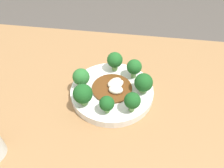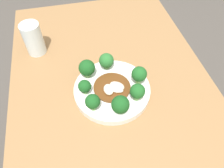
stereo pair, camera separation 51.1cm
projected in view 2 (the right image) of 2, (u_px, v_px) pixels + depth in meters
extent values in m
plane|color=#4C4742|center=(113.00, 159.00, 1.29)|extent=(8.00, 8.00, 0.00)
cube|color=olive|center=(113.00, 133.00, 1.02)|extent=(1.09, 0.69, 0.71)
cylinder|color=white|center=(112.00, 90.00, 0.72)|extent=(0.25, 0.25, 0.02)
cylinder|color=#70A356|center=(85.00, 91.00, 0.69)|extent=(0.01, 0.01, 0.02)
sphere|color=#19511E|center=(85.00, 86.00, 0.67)|extent=(0.04, 0.04, 0.04)
cylinder|color=#7AAD5B|center=(138.00, 80.00, 0.71)|extent=(0.02, 0.02, 0.02)
sphere|color=#1E5B23|center=(139.00, 74.00, 0.69)|extent=(0.05, 0.05, 0.05)
cylinder|color=#70A356|center=(137.00, 97.00, 0.67)|extent=(0.02, 0.02, 0.02)
sphere|color=#1E5B23|center=(137.00, 91.00, 0.65)|extent=(0.05, 0.05, 0.05)
cylinder|color=#70A356|center=(107.00, 66.00, 0.76)|extent=(0.02, 0.02, 0.01)
sphere|color=#286B2D|center=(106.00, 61.00, 0.74)|extent=(0.05, 0.05, 0.05)
cylinder|color=#7AAD5B|center=(88.00, 74.00, 0.73)|extent=(0.02, 0.02, 0.02)
sphere|color=#19511E|center=(87.00, 68.00, 0.71)|extent=(0.05, 0.05, 0.05)
cylinder|color=#70A356|center=(93.00, 107.00, 0.65)|extent=(0.02, 0.02, 0.02)
sphere|color=#19511E|center=(93.00, 101.00, 0.63)|extent=(0.04, 0.04, 0.04)
cylinder|color=#7AAD5B|center=(120.00, 110.00, 0.65)|extent=(0.02, 0.02, 0.01)
sphere|color=#19511E|center=(120.00, 104.00, 0.63)|extent=(0.05, 0.05, 0.05)
cylinder|color=#5B3314|center=(112.00, 87.00, 0.70)|extent=(0.12, 0.12, 0.01)
ellipsoid|color=silver|center=(117.00, 89.00, 0.69)|extent=(0.05, 0.05, 0.01)
ellipsoid|color=silver|center=(109.00, 89.00, 0.69)|extent=(0.04, 0.03, 0.02)
ellipsoid|color=beige|center=(117.00, 86.00, 0.70)|extent=(0.05, 0.06, 0.02)
cylinder|color=silver|center=(33.00, 39.00, 0.80)|extent=(0.07, 0.07, 0.12)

